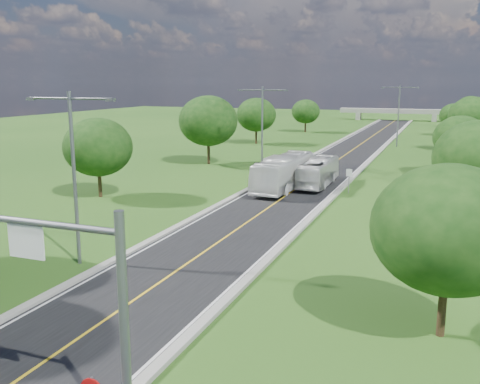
% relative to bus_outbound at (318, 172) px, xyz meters
% --- Properties ---
extents(ground, '(260.00, 260.00, 0.00)m').
position_rel_bus_outbound_xyz_m(ground, '(-1.65, 19.50, -1.44)').
color(ground, '#224914').
rests_on(ground, ground).
extents(road, '(8.00, 150.00, 0.06)m').
position_rel_bus_outbound_xyz_m(road, '(-1.65, 25.50, -1.41)').
color(road, black).
rests_on(road, ground).
extents(curb_left, '(0.50, 150.00, 0.22)m').
position_rel_bus_outbound_xyz_m(curb_left, '(-5.90, 25.50, -1.33)').
color(curb_left, gray).
rests_on(curb_left, ground).
extents(curb_right, '(0.50, 150.00, 0.22)m').
position_rel_bus_outbound_xyz_m(curb_right, '(2.60, 25.50, -1.33)').
color(curb_right, gray).
rests_on(curb_right, ground).
extents(signal_mast, '(8.54, 0.33, 7.20)m').
position_rel_bus_outbound_xyz_m(signal_mast, '(2.03, -41.51, 3.46)').
color(signal_mast, slate).
rests_on(signal_mast, ground).
extents(speed_limit_sign, '(0.55, 0.09, 2.40)m').
position_rel_bus_outbound_xyz_m(speed_limit_sign, '(3.55, -2.52, 0.16)').
color(speed_limit_sign, slate).
rests_on(speed_limit_sign, ground).
extents(overpass, '(30.00, 3.00, 3.20)m').
position_rel_bus_outbound_xyz_m(overpass, '(-1.65, 99.50, 0.97)').
color(overpass, gray).
rests_on(overpass, ground).
extents(streetlight_near_left, '(5.90, 0.25, 10.00)m').
position_rel_bus_outbound_xyz_m(streetlight_near_left, '(-7.65, -28.50, 4.50)').
color(streetlight_near_left, slate).
rests_on(streetlight_near_left, ground).
extents(streetlight_mid_left, '(5.90, 0.25, 10.00)m').
position_rel_bus_outbound_xyz_m(streetlight_mid_left, '(-7.65, 4.50, 4.50)').
color(streetlight_mid_left, slate).
rests_on(streetlight_mid_left, ground).
extents(streetlight_far_right, '(5.90, 0.25, 10.00)m').
position_rel_bus_outbound_xyz_m(streetlight_far_right, '(4.35, 37.50, 4.50)').
color(streetlight_far_right, slate).
rests_on(streetlight_far_right, ground).
extents(tree_lb, '(6.30, 6.30, 7.33)m').
position_rel_bus_outbound_xyz_m(tree_lb, '(-17.65, -12.50, 3.20)').
color(tree_lb, black).
rests_on(tree_lb, ground).
extents(tree_lc, '(7.56, 7.56, 8.79)m').
position_rel_bus_outbound_xyz_m(tree_lc, '(-16.65, 9.50, 4.13)').
color(tree_lc, black).
rests_on(tree_lc, ground).
extents(tree_ld, '(6.72, 6.72, 7.82)m').
position_rel_bus_outbound_xyz_m(tree_ld, '(-18.65, 33.50, 3.51)').
color(tree_ld, black).
rests_on(tree_ld, ground).
extents(tree_le, '(5.88, 5.88, 6.84)m').
position_rel_bus_outbound_xyz_m(tree_le, '(-16.15, 57.50, 2.89)').
color(tree_le, black).
rests_on(tree_le, ground).
extents(tree_ra, '(6.30, 6.30, 7.33)m').
position_rel_bus_outbound_xyz_m(tree_ra, '(12.35, -30.50, 3.20)').
color(tree_ra, black).
rests_on(tree_ra, ground).
extents(tree_rb, '(6.72, 6.72, 7.82)m').
position_rel_bus_outbound_xyz_m(tree_rb, '(14.35, -10.50, 3.51)').
color(tree_rb, black).
rests_on(tree_rb, ground).
extents(tree_rc, '(5.88, 5.88, 6.84)m').
position_rel_bus_outbound_xyz_m(tree_rc, '(13.35, 11.50, 2.89)').
color(tree_rc, black).
rests_on(tree_rc, ground).
extents(tree_rd, '(7.14, 7.14, 8.30)m').
position_rel_bus_outbound_xyz_m(tree_rd, '(15.35, 35.50, 3.82)').
color(tree_rd, black).
rests_on(tree_rd, ground).
extents(tree_re, '(5.46, 5.46, 6.35)m').
position_rel_bus_outbound_xyz_m(tree_re, '(12.85, 59.50, 2.58)').
color(tree_re, black).
rests_on(tree_re, ground).
extents(tree_rf, '(6.30, 6.30, 7.33)m').
position_rel_bus_outbound_xyz_m(tree_rf, '(16.35, 79.50, 3.20)').
color(tree_rf, black).
rests_on(tree_rf, ground).
extents(bus_outbound, '(2.39, 9.94, 2.77)m').
position_rel_bus_outbound_xyz_m(bus_outbound, '(0.00, 0.00, 0.00)').
color(bus_outbound, silver).
rests_on(bus_outbound, road).
extents(bus_inbound, '(3.23, 12.07, 3.34)m').
position_rel_bus_outbound_xyz_m(bus_inbound, '(-2.77, -2.92, 0.29)').
color(bus_inbound, silver).
rests_on(bus_inbound, road).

